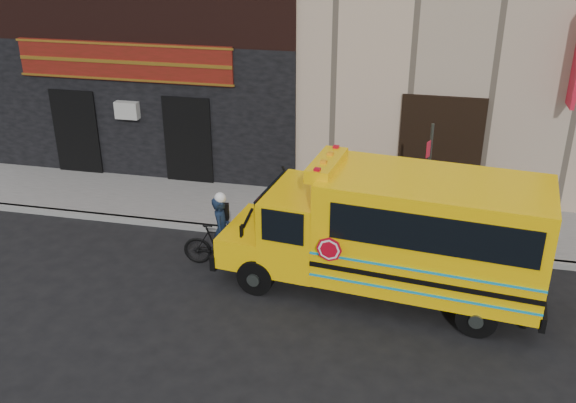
% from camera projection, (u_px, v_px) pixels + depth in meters
% --- Properties ---
extents(ground, '(120.00, 120.00, 0.00)m').
position_uv_depth(ground, '(243.00, 291.00, 13.98)').
color(ground, black).
rests_on(ground, ground).
extents(curb, '(40.00, 0.20, 0.15)m').
position_uv_depth(curb, '(272.00, 235.00, 16.26)').
color(curb, gray).
rests_on(curb, ground).
extents(sidewalk, '(40.00, 3.00, 0.15)m').
position_uv_depth(sidewalk, '(285.00, 210.00, 17.59)').
color(sidewalk, '#62605B').
rests_on(sidewalk, ground).
extents(school_bus, '(7.10, 2.90, 2.92)m').
position_uv_depth(school_bus, '(398.00, 231.00, 13.29)').
color(school_bus, black).
rests_on(school_bus, ground).
extents(sign_pole, '(0.13, 0.26, 3.13)m').
position_uv_depth(sign_pole, '(427.00, 180.00, 15.22)').
color(sign_pole, '#3C4440').
rests_on(sign_pole, ground).
extents(bicycle, '(1.76, 0.62, 1.04)m').
position_uv_depth(bicycle, '(220.00, 245.00, 14.82)').
color(bicycle, black).
rests_on(bicycle, ground).
extents(cyclist, '(0.47, 0.65, 1.68)m').
position_uv_depth(cyclist, '(222.00, 233.00, 14.70)').
color(cyclist, black).
rests_on(cyclist, ground).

